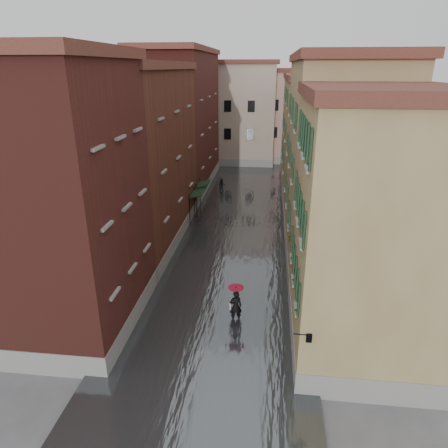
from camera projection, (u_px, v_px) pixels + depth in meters
The scene contains 16 objects.
ground at pixel (217, 309), 22.39m from camera, with size 120.00×120.00×0.00m, color #5B5B5D.
floodwater at pixel (237, 223), 34.37m from camera, with size 10.00×60.00×0.20m, color #414648.
building_left_near at pixel (65, 206), 18.90m from camera, with size 6.00×8.00×13.00m, color maroon.
building_left_mid at pixel (138, 161), 29.16m from camera, with size 6.00×14.00×12.50m, color #5B2D1C.
building_left_far at pixel (181, 123), 42.74m from camera, with size 6.00×16.00×14.00m, color maroon.
building_right_near at pixel (367, 234), 17.69m from camera, with size 6.00×8.00×11.50m, color olive.
building_right_mid at pixel (334, 162), 27.58m from camera, with size 6.00×14.00×13.00m, color #9B855E.
building_right_far at pixel (313, 138), 41.71m from camera, with size 6.00×16.00×11.50m, color olive.
building_end_cream at pixel (231, 114), 55.44m from camera, with size 12.00×9.00×13.00m, color #B4A68F.
building_end_pink at pixel (296, 117), 56.51m from camera, with size 10.00×9.00×12.00m, color tan.
awning_near at pixel (198, 193), 34.62m from camera, with size 1.09×3.24×2.80m.
awning_far at pixel (202, 186), 36.62m from camera, with size 1.09×3.00×2.80m.
wall_lantern at pixel (308, 337), 15.28m from camera, with size 0.71×0.22×0.35m.
window_planters at pixel (297, 265), 19.77m from camera, with size 0.59×8.41×0.84m.
pedestrian_main at pixel (236, 302), 20.86m from camera, with size 0.87×0.87×2.06m.
pedestrian_far at pixel (222, 186), 42.90m from camera, with size 0.73×0.57×1.51m, color black.
Camera 1 is at (2.56, -18.91, 12.65)m, focal length 32.00 mm.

